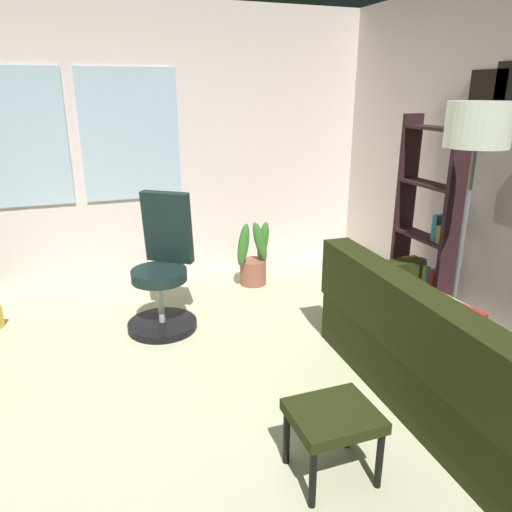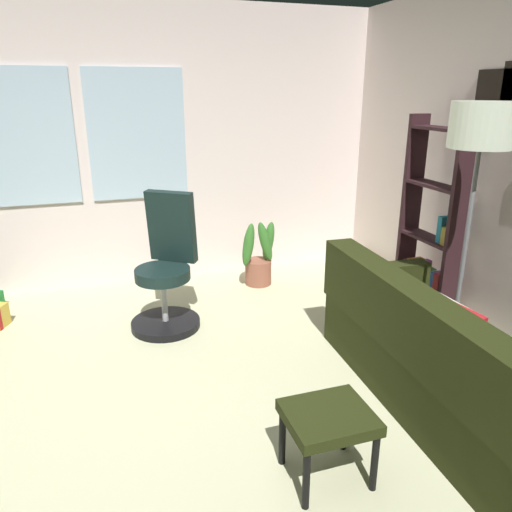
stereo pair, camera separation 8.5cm
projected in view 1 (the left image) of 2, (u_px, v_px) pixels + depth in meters
The scene contains 8 objects.
ground_plane at pixel (180, 446), 2.76m from camera, with size 5.01×5.08×0.10m, color beige.
wall_back_with_windows at pixel (116, 149), 4.61m from camera, with size 5.01×0.12×2.65m.
couch at pixel (488, 373), 2.88m from camera, with size 1.65×2.15×0.81m.
footstool at pixel (333, 421), 2.39m from camera, with size 0.42×0.37×0.38m.
office_chair at pixel (163, 277), 3.94m from camera, with size 0.59×0.60×1.10m.
bookshelf at pixel (426, 233), 4.06m from camera, with size 0.18×0.64×1.67m.
floor_lamp at pixel (476, 142), 3.06m from camera, with size 0.40×0.40×1.79m.
potted_plant at pixel (254, 260), 4.85m from camera, with size 0.43×0.32×0.67m.
Camera 1 is at (-0.37, -2.28, 1.86)m, focal length 34.29 mm.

